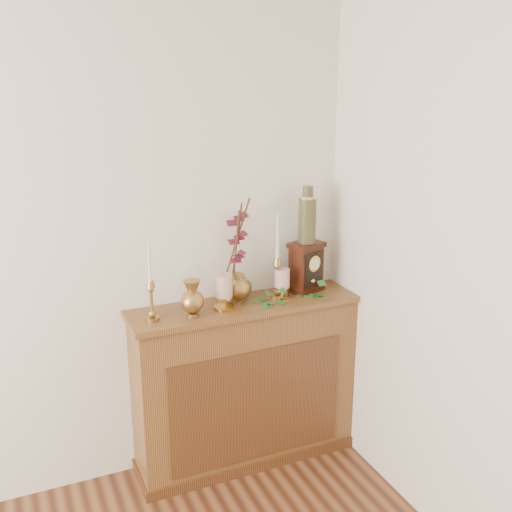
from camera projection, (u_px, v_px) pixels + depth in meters
name	position (u px, v px, depth m)	size (l,w,h in m)	color
console_shelf	(246.00, 387.00, 3.26)	(1.24, 0.34, 0.93)	brown
candlestick_left	(151.00, 294.00, 2.85)	(0.07, 0.07, 0.41)	#B48E48
candlestick_center	(277.00, 271.00, 3.15)	(0.08, 0.08, 0.46)	#B48E48
bud_vase	(192.00, 299.00, 2.91)	(0.12, 0.12, 0.19)	#B48E48
ginger_jar	(237.00, 253.00, 3.12)	(0.22, 0.24, 0.55)	#B48E48
pillar_candle_left	(223.00, 290.00, 3.00)	(0.10, 0.10, 0.20)	#BC9242
pillar_candle_right	(282.00, 282.00, 3.17)	(0.09, 0.09, 0.17)	#BC9242
ivy_garland	(298.00, 295.00, 3.20)	(0.45, 0.19, 0.08)	#296125
mantel_clock	(306.00, 267.00, 3.26)	(0.21, 0.18, 0.27)	#36150A
ceramic_vase	(307.00, 218.00, 3.19)	(0.10, 0.10, 0.31)	#183022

